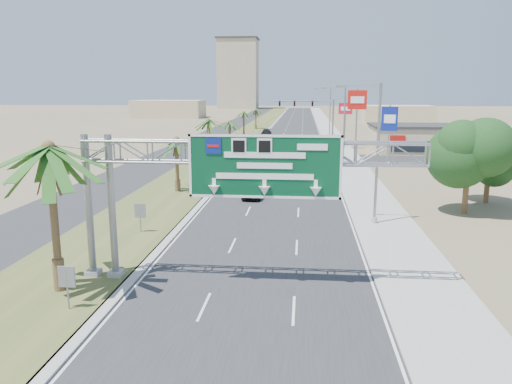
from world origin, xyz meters
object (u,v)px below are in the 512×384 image
Objects in this scene: signal_mast at (321,118)px; car_left_lane at (254,190)px; store_building at (431,139)px; car_far at (266,133)px; sign_gantry at (233,164)px; car_right_lane at (323,146)px; car_mid_lane at (294,155)px; palm_near at (48,148)px; pole_sign_blue at (389,121)px; pole_sign_red_near at (357,105)px; pole_sign_red_far at (345,112)px.

signal_mast reaches higher than car_left_lane.
car_far is at bearing 138.98° from store_building.
sign_gantry reaches higher than car_left_lane.
car_left_lane is 0.82× the size of car_far.
car_right_lane is at bearing -64.70° from car_far.
car_mid_lane is 35.65m from car_far.
palm_near is at bearing -102.66° from signal_mast.
palm_near reaches higher than signal_mast.
car_far is (3.81, 81.82, -6.19)m from palm_near.
pole_sign_blue is (22.20, 42.76, -1.26)m from palm_near.
pole_sign_red_near is 17.84m from pole_sign_red_far.
car_mid_lane is at bearing 158.05° from pole_sign_red_near.
car_mid_lane is 10.97m from pole_sign_red_near.
signal_mast reaches higher than car_right_lane.
signal_mast is (6.23, 62.05, -1.21)m from sign_gantry.
car_mid_lane is at bearing -109.08° from car_right_lane.
car_mid_lane is at bearing 161.48° from pole_sign_blue.
car_right_lane is 0.64× the size of pole_sign_red_far.
sign_gantry is 2.18× the size of pole_sign_blue.
store_building is 43.20m from car_left_lane.
palm_near is at bearing -112.67° from pole_sign_red_near.
car_far is (-27.39, 23.82, -1.26)m from store_building.
sign_gantry is 0.93× the size of store_building.
car_far is (-6.45, 35.06, -0.07)m from car_mid_lane.
car_mid_lane is at bearing -80.47° from car_far.
car_far is (-4.32, 79.89, -5.32)m from sign_gantry.
store_building is 20.24m from pole_sign_red_near.
pole_sign_blue reaches higher than pole_sign_red_far.
palm_near is 1.09× the size of pole_sign_blue.
store_building reaches higher than car_left_lane.
pole_sign_red_near is (3.50, -16.14, 7.00)m from car_right_lane.
sign_gantry is 3.40× the size of car_mid_lane.
palm_near is at bearing -117.43° from pole_sign_blue.
car_far is at bearing 110.61° from pole_sign_red_near.
sign_gantry is 2.01× the size of palm_near.
car_left_lane is (-0.94, 20.18, -5.34)m from sign_gantry.
signal_mast is 20.96m from pole_sign_red_near.
car_left_lane is (-24.00, -35.90, -1.29)m from store_building.
palm_near is 82.14m from car_far.
palm_near is 1.71× the size of car_right_lane.
pole_sign_red_near is (18.20, 43.56, 0.75)m from palm_near.
car_left_lane is 38.34m from car_right_lane.
pole_sign_red_far reaches higher than sign_gantry.
signal_mast is (14.37, 63.97, -2.08)m from palm_near.
palm_near is at bearing -104.01° from car_right_lane.
car_right_lane is at bearing 85.85° from car_left_lane.
pole_sign_blue reaches higher than car_left_lane.
pole_sign_blue is at bearing 61.15° from car_left_lane.
car_mid_lane is at bearing 90.04° from car_left_lane.
signal_mast is at bearing 160.46° from store_building.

